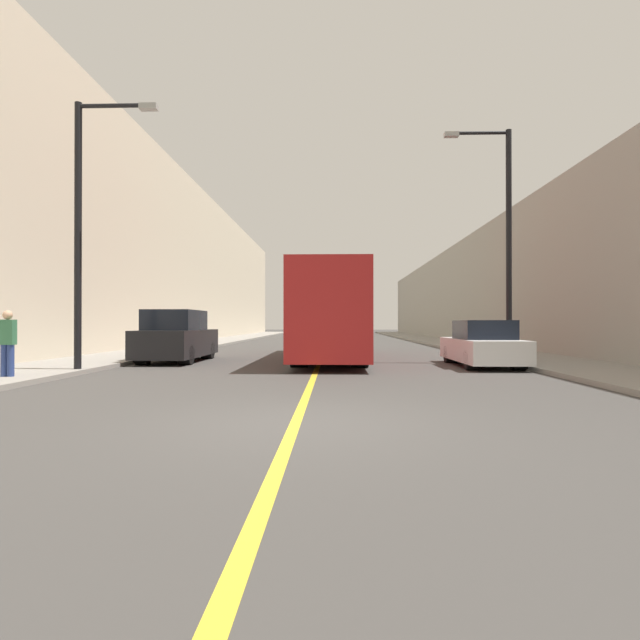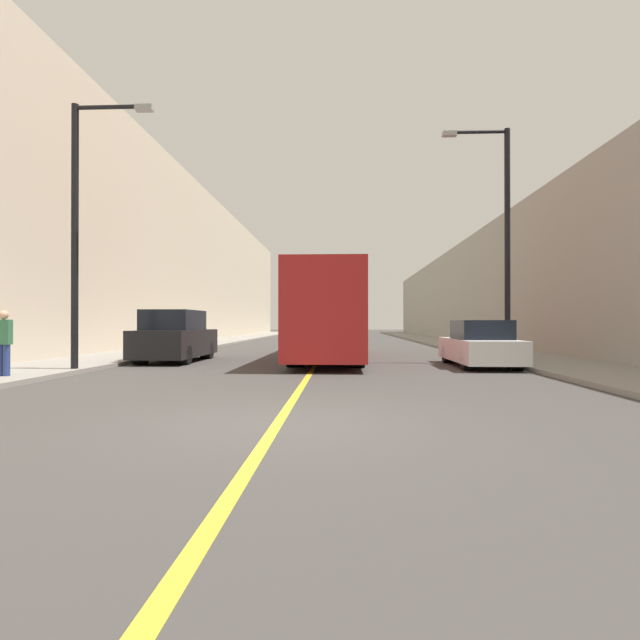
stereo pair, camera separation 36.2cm
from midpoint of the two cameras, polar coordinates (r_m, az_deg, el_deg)
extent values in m
plane|color=#3F3D3A|center=(7.24, -3.43, -11.77)|extent=(200.00, 200.00, 0.00)
cube|color=gray|center=(38.12, -10.78, -2.39)|extent=(3.31, 72.00, 0.13)
cube|color=gray|center=(37.80, 13.82, -2.40)|extent=(3.31, 72.00, 0.13)
cube|color=beige|center=(39.36, -15.98, 6.22)|extent=(4.00, 72.00, 11.84)
cube|color=gray|center=(38.72, 19.13, 3.09)|extent=(4.00, 72.00, 7.47)
cube|color=gold|center=(37.10, 1.47, -2.54)|extent=(0.16, 72.00, 0.01)
cube|color=#AD1E1E|center=(19.74, 1.55, 0.76)|extent=(2.50, 11.81, 3.08)
cube|color=black|center=(13.89, 1.10, 3.44)|extent=(2.13, 0.04, 1.38)
cylinder|color=black|center=(16.15, -2.16, -3.82)|extent=(0.55, 0.91, 0.91)
cylinder|color=black|center=(16.11, 4.79, -3.83)|extent=(0.55, 0.91, 0.91)
cylinder|color=black|center=(23.45, -0.67, -2.73)|extent=(0.55, 0.91, 0.91)
cylinder|color=black|center=(23.42, 4.11, -2.73)|extent=(0.55, 0.91, 0.91)
cube|color=black|center=(19.32, -15.61, -2.53)|extent=(1.93, 4.69, 0.97)
cube|color=black|center=(19.08, -15.83, -0.01)|extent=(1.70, 2.58, 0.73)
cube|color=black|center=(17.13, -18.04, -2.24)|extent=(1.64, 0.04, 0.44)
cylinder|color=black|center=(18.23, -19.31, -3.76)|extent=(0.43, 0.68, 0.68)
cylinder|color=black|center=(17.73, -14.77, -3.87)|extent=(0.43, 0.68, 0.68)
cylinder|color=black|center=(20.95, -16.33, -3.32)|extent=(0.43, 0.68, 0.68)
cylinder|color=black|center=(20.51, -12.34, -3.39)|extent=(0.43, 0.68, 0.68)
cube|color=silver|center=(17.30, 18.30, -3.26)|extent=(1.79, 4.52, 0.72)
cube|color=black|center=(17.06, 18.50, -1.06)|extent=(1.58, 2.04, 0.61)
cube|color=black|center=(15.16, 20.58, -3.20)|extent=(1.52, 0.04, 0.32)
cylinder|color=black|center=(15.78, 17.24, -4.41)|extent=(0.39, 0.62, 0.62)
cylinder|color=black|center=(16.19, 22.04, -4.30)|extent=(0.39, 0.62, 0.62)
cylinder|color=black|center=(18.51, 15.04, -3.81)|extent=(0.39, 0.62, 0.62)
cylinder|color=black|center=(18.86, 19.20, -3.74)|extent=(0.39, 0.62, 0.62)
cylinder|color=black|center=(15.97, -25.63, 8.63)|extent=(0.20, 0.20, 7.56)
cylinder|color=black|center=(16.52, -22.28, 21.59)|extent=(2.02, 0.12, 0.12)
cube|color=#999993|center=(16.13, -18.77, 21.95)|extent=(0.50, 0.24, 0.16)
cylinder|color=black|center=(19.01, 21.14, 8.09)|extent=(0.20, 0.20, 8.16)
cylinder|color=black|center=(19.70, 18.16, 19.74)|extent=(2.02, 0.12, 0.12)
cube|color=#999993|center=(19.46, 15.11, 19.84)|extent=(0.50, 0.24, 0.16)
cylinder|color=navy|center=(14.49, -32.11, -3.91)|extent=(0.16, 0.16, 0.77)
cylinder|color=navy|center=(14.40, -31.59, -3.94)|extent=(0.16, 0.16, 0.77)
cube|color=#336B47|center=(14.41, -31.85, -1.18)|extent=(0.35, 0.19, 0.61)
sphere|color=tan|center=(14.41, -31.84, 0.49)|extent=(0.23, 0.23, 0.23)
camera|label=1|loc=(0.18, -89.56, 0.00)|focal=28.00mm
camera|label=2|loc=(0.18, 90.44, 0.00)|focal=28.00mm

